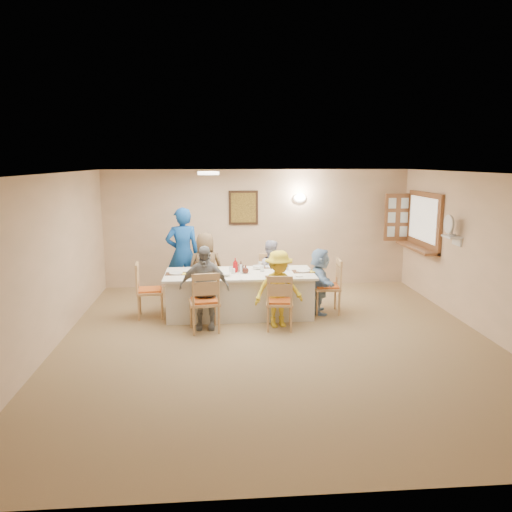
{
  "coord_description": "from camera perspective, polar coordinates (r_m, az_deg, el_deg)",
  "views": [
    {
      "loc": [
        -0.89,
        -7.07,
        2.68
      ],
      "look_at": [
        -0.2,
        1.4,
        1.05
      ],
      "focal_mm": 35.0,
      "sensor_mm": 36.0,
      "label": 1
    }
  ],
  "objects": [
    {
      "name": "caregiver",
      "position": [
        9.8,
        -8.37,
        0.28
      ],
      "size": [
        0.81,
        0.67,
        1.8
      ],
      "primitive_type": "imported",
      "rotation": [
        0.0,
        0.0,
        3.32
      ],
      "color": "#124695",
      "rests_on": "ground"
    },
    {
      "name": "diner_right_end",
      "position": [
        8.91,
        7.29,
        -2.84
      ],
      "size": [
        1.12,
        0.46,
        1.17
      ],
      "primitive_type": "imported",
      "rotation": [
        0.0,
        0.0,
        1.52
      ],
      "color": "#8CB2DA",
      "rests_on": "ground"
    },
    {
      "name": "chair_front_right",
      "position": [
        8.04,
        2.7,
        -5.16
      ],
      "size": [
        0.49,
        0.49,
        0.93
      ],
      "primitive_type": null,
      "rotation": [
        0.0,
        0.0,
        3.02
      ],
      "color": "tan",
      "rests_on": "ground"
    },
    {
      "name": "napkin_re",
      "position": [
        8.79,
        6.62,
        -1.76
      ],
      "size": [
        0.14,
        0.14,
        0.01
      ],
      "primitive_type": "cube",
      "color": "yellow",
      "rests_on": "dining_table"
    },
    {
      "name": "napkin_le",
      "position": [
        8.64,
        -7.98,
        -2.02
      ],
      "size": [
        0.13,
        0.13,
        0.01
      ],
      "primitive_type": "cube",
      "color": "yellow",
      "rests_on": "dining_table"
    },
    {
      "name": "fan_shelf",
      "position": [
        9.15,
        21.47,
        2.06
      ],
      "size": [
        0.22,
        0.36,
        0.03
      ],
      "primitive_type": "cube",
      "color": "white",
      "rests_on": "room_walls"
    },
    {
      "name": "drinking_glass",
      "position": [
        8.72,
        -2.89,
        -1.51
      ],
      "size": [
        0.06,
        0.06,
        0.09
      ],
      "primitive_type": "cylinder",
      "color": "silver",
      "rests_on": "dining_table"
    },
    {
      "name": "condiment_ketchup",
      "position": [
        8.71,
        -2.38,
        -1.04
      ],
      "size": [
        0.15,
        0.15,
        0.25
      ],
      "primitive_type": "imported",
      "rotation": [
        0.0,
        0.0,
        -0.27
      ],
      "color": "#B40F13",
      "rests_on": "dining_table"
    },
    {
      "name": "chair_back_right",
      "position": [
        9.58,
        1.48,
        -2.58
      ],
      "size": [
        0.49,
        0.49,
        0.91
      ],
      "primitive_type": null,
      "rotation": [
        0.0,
        0.0,
        -0.12
      ],
      "color": "tan",
      "rests_on": "ground"
    },
    {
      "name": "dining_table",
      "position": [
        8.78,
        -1.87,
        -4.34
      ],
      "size": [
        2.58,
        1.09,
        0.76
      ],
      "primitive_type": "cube",
      "color": "silver",
      "rests_on": "ground"
    },
    {
      "name": "chair_front_left",
      "position": [
        7.97,
        -5.92,
        -5.1
      ],
      "size": [
        0.55,
        0.55,
        0.99
      ],
      "primitive_type": null,
      "rotation": [
        0.0,
        0.0,
        3.3
      ],
      "color": "tan",
      "rests_on": "ground"
    },
    {
      "name": "serving_hatch",
      "position": [
        10.39,
        18.66,
        3.76
      ],
      "size": [
        0.06,
        1.5,
        1.15
      ],
      "primitive_type": "cube",
      "color": "brown",
      "rests_on": "room_walls"
    },
    {
      "name": "condiment_malt",
      "position": [
        8.62,
        -1.21,
        -1.52
      ],
      "size": [
        0.11,
        0.11,
        0.14
      ],
      "primitive_type": "imported",
      "rotation": [
        0.0,
        0.0,
        0.01
      ],
      "color": "#461B12",
      "rests_on": "dining_table"
    },
    {
      "name": "plate_bl",
      "position": [
        9.09,
        -5.8,
        -1.32
      ],
      "size": [
        0.25,
        0.25,
        0.02
      ],
      "primitive_type": "cylinder",
      "color": "white",
      "rests_on": "dining_table"
    },
    {
      "name": "plate_re",
      "position": [
        8.81,
        5.41,
        -1.7
      ],
      "size": [
        0.24,
        0.24,
        0.02
      ],
      "primitive_type": "cylinder",
      "color": "white",
      "rests_on": "dining_table"
    },
    {
      "name": "chair_right_end",
      "position": [
        8.96,
        8.09,
        -3.42
      ],
      "size": [
        0.49,
        0.49,
        0.98
      ],
      "primitive_type": null,
      "rotation": [
        0.0,
        0.0,
        -1.63
      ],
      "color": "tan",
      "rests_on": "ground"
    },
    {
      "name": "placemat_br",
      "position": [
        9.14,
        1.74,
        -1.25
      ],
      "size": [
        0.36,
        0.27,
        0.01
      ],
      "primitive_type": "cube",
      "color": "#472B19",
      "rests_on": "dining_table"
    },
    {
      "name": "napkin_fr",
      "position": [
        8.3,
        3.66,
        -2.47
      ],
      "size": [
        0.13,
        0.13,
        0.01
      ],
      "primitive_type": "cube",
      "color": "yellow",
      "rests_on": "dining_table"
    },
    {
      "name": "ground",
      "position": [
        7.61,
        2.39,
        -9.76
      ],
      "size": [
        7.0,
        7.0,
        0.0
      ],
      "primitive_type": "plane",
      "color": "#836A4B"
    },
    {
      "name": "teacup_b",
      "position": [
        9.22,
        0.52,
        -0.91
      ],
      "size": [
        0.09,
        0.09,
        0.08
      ],
      "primitive_type": "imported",
      "rotation": [
        0.0,
        0.0,
        -0.02
      ],
      "color": "white",
      "rests_on": "dining_table"
    },
    {
      "name": "napkin_bl",
      "position": [
        9.04,
        -4.67,
        -1.38
      ],
      "size": [
        0.15,
        0.15,
        0.01
      ],
      "primitive_type": "cube",
      "color": "yellow",
      "rests_on": "dining_table"
    },
    {
      "name": "plate_fr",
      "position": [
        8.32,
        2.39,
        -2.4
      ],
      "size": [
        0.26,
        0.26,
        0.02
      ],
      "primitive_type": "cylinder",
      "color": "white",
      "rests_on": "dining_table"
    },
    {
      "name": "plate_le",
      "position": [
        8.7,
        -9.15,
        -1.94
      ],
      "size": [
        0.24,
        0.24,
        0.01
      ],
      "primitive_type": "cylinder",
      "color": "white",
      "rests_on": "dining_table"
    },
    {
      "name": "placemat_le",
      "position": [
        8.7,
        -9.14,
        -2.01
      ],
      "size": [
        0.35,
        0.26,
        0.01
      ],
      "primitive_type": "cube",
      "color": "#472B19",
      "rests_on": "dining_table"
    },
    {
      "name": "hatch_sill",
      "position": [
        10.41,
        17.88,
        0.9
      ],
      "size": [
        0.3,
        1.5,
        0.05
      ],
      "primitive_type": "cube",
      "color": "brown",
      "rests_on": "room_walls"
    },
    {
      "name": "napkin_fl",
      "position": [
        8.22,
        -4.66,
        -2.62
      ],
      "size": [
        0.14,
        0.14,
        0.01
      ],
      "primitive_type": "cube",
      "color": "yellow",
      "rests_on": "dining_table"
    },
    {
      "name": "teacup_a",
      "position": [
        8.36,
        -7.41,
        -2.17
      ],
      "size": [
        0.15,
        0.15,
        0.1
      ],
      "primitive_type": "imported",
      "rotation": [
        0.0,
        0.0,
        -0.11
      ],
      "color": "white",
      "rests_on": "dining_table"
    },
    {
      "name": "diner_front_right",
      "position": [
        8.11,
        2.6,
        -3.79
      ],
      "size": [
        1.0,
        0.8,
        1.26
      ],
      "primitive_type": "imported",
      "rotation": [
        0.0,
        0.0,
        0.21
      ],
      "color": "yellow",
      "rests_on": "ground"
    },
    {
      "name": "plate_fl",
      "position": [
        8.27,
        -5.91,
        -2.54
      ],
      "size": [
        0.22,
        0.22,
        0.01
      ],
      "primitive_type": "cylinder",
      "color": "white",
      "rests_on": "dining_table"
    },
    {
      "name": "bowl_a",
      "position": [
        8.45,
        -3.59,
        -2.12
      ],
      "size": [
        0.21,
        0.21,
        0.05
      ],
      "primitive_type": "imported",
      "rotation": [
        0.0,
        0.0,
        0.02
      ],
      "color": "white",
      "rests_on": "dining_table"
    },
    {
      "name": "bowl_b",
      "position": [
        8.96,
        0.23,
        -1.31
      ],
      "size": [
        0.34,
        0.34,
        0.06
      ],
      "primitive_type": "imported",
      "rotation": [
        0.0,
        0.0,
        0.39
      ],
      "color": "white",
      "rests_on": "dining_table"
    },
    {
      "name": "wall_sconce",
      "position": [
        10.69,
        5.02,
        6.63
      ],
      "size": [
        0.26,
        0.09,
        0.18
      ],
      "primitive_type": "ellipsoid",
      "color": "white",
      "rests_on": "room_walls"
    },
    {
      "name": "desk_fan",
      "position": [
        9.12,
        21.36,
        2.99
      ],
      "size": [
        0.3,
        0.3,
        0.28
      ],
      "primitive_type": null,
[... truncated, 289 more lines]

